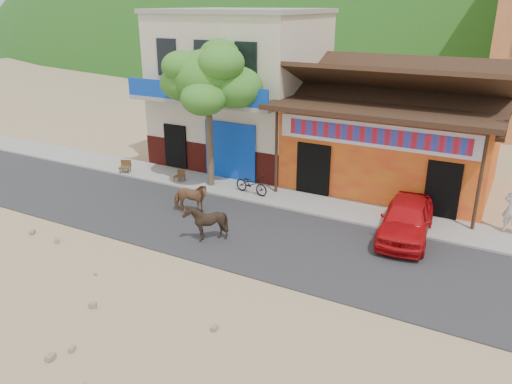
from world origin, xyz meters
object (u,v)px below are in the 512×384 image
at_px(tree, 209,116).
at_px(red_car, 406,219).
at_px(cow_dark, 206,222).
at_px(cafe_chair_right, 125,162).
at_px(scooter, 251,184).
at_px(cow_tan, 190,198).
at_px(cafe_chair_left, 179,172).

relative_size(tree, red_car, 1.54).
relative_size(cow_dark, cafe_chair_right, 1.27).
bearing_deg(scooter, cow_dark, -162.39).
bearing_deg(tree, cow_tan, -71.62).
bearing_deg(red_car, tree, 167.93).
bearing_deg(cow_tan, tree, 1.12).
bearing_deg(red_car, cow_dark, -154.55).
bearing_deg(tree, cafe_chair_right, -173.52).
relative_size(cow_tan, cow_dark, 1.09).
xyz_separation_m(red_car, scooter, (-6.43, 0.92, -0.18)).
distance_m(tree, scooter, 3.29).
height_order(red_car, scooter, red_car).
bearing_deg(red_car, cafe_chair_right, 172.45).
relative_size(tree, cafe_chair_right, 5.93).
bearing_deg(cow_dark, cow_tan, -132.92).
height_order(cow_tan, scooter, cow_tan).
relative_size(tree, cow_tan, 4.27).
bearing_deg(cow_dark, red_car, 120.18).
bearing_deg(cow_dark, tree, -148.93).
distance_m(tree, cafe_chair_right, 5.08).
height_order(cow_tan, cow_dark, cow_dark).
bearing_deg(cafe_chair_right, scooter, -21.23).
bearing_deg(red_car, cafe_chair_left, 170.43).
distance_m(cow_tan, cow_dark, 2.44).
height_order(cow_tan, cafe_chair_left, cow_tan).
xyz_separation_m(tree, cafe_chair_left, (-1.50, -0.26, -2.58)).
relative_size(red_car, cafe_chair_right, 3.86).
bearing_deg(scooter, cow_tan, 166.23).
relative_size(cow_dark, cafe_chair_left, 1.53).
bearing_deg(cafe_chair_left, scooter, 0.35).
distance_m(scooter, cafe_chair_left, 3.53).
distance_m(cow_tan, cafe_chair_left, 3.49).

